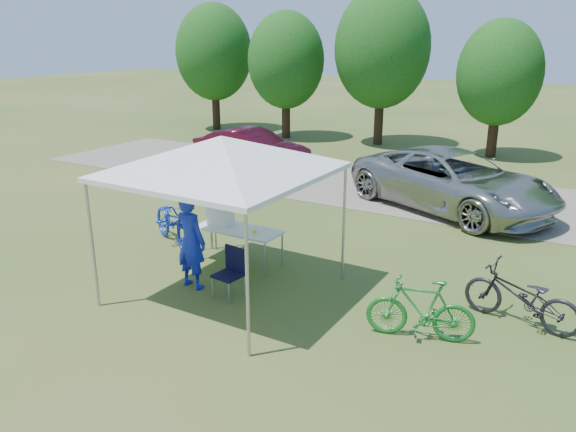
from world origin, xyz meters
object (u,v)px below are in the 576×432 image
object	(u,v)px
folding_chair	(232,268)
bike_dark	(521,297)
bike_blue	(173,222)
cyclist	(191,241)
minivan	(453,180)
cooler	(220,216)
bike_green	(420,309)
folding_table	(238,231)
sedan	(252,149)

from	to	relation	value
folding_chair	bike_dark	distance (m)	4.62
bike_blue	bike_dark	bearing A→B (deg)	-60.53
cyclist	minivan	size ratio (longest dim) A/B	0.32
bike_blue	minivan	size ratio (longest dim) A/B	0.37
cooler	bike_green	world-z (taller)	cooler
folding_table	bike_green	xyz separation A→B (m)	(3.95, -1.01, -0.19)
bike_green	minivan	world-z (taller)	minivan
folding_table	folding_chair	bearing A→B (deg)	-59.16
folding_table	sedan	xyz separation A→B (m)	(-4.29, 6.77, 0.02)
bike_green	cyclist	bearing A→B (deg)	-101.27
bike_dark	cooler	bearing A→B (deg)	-78.48
bike_blue	sedan	xyz separation A→B (m)	(-2.54, 6.68, 0.16)
cooler	cyclist	size ratio (longest dim) A/B	0.29
folding_chair	sedan	size ratio (longest dim) A/B	0.21
bike_green	sedan	xyz separation A→B (m)	(-8.25, 7.78, 0.20)
folding_table	bike_blue	world-z (taller)	bike_blue
folding_chair	cooler	size ratio (longest dim) A/B	1.72
bike_blue	bike_green	world-z (taller)	bike_blue
cyclist	cooler	bearing A→B (deg)	-70.12
bike_dark	sedan	distance (m)	11.51
folding_chair	minivan	world-z (taller)	minivan
folding_table	cooler	xyz separation A→B (m)	(-0.42, -0.00, 0.22)
cooler	minivan	xyz separation A→B (m)	(3.04, 5.61, -0.11)
folding_table	bike_dark	world-z (taller)	bike_dark
bike_dark	minivan	world-z (taller)	minivan
folding_chair	cyclist	distance (m)	0.88
folding_chair	bike_green	size ratio (longest dim) A/B	0.54
folding_chair	cooler	xyz separation A→B (m)	(-1.17, 1.25, 0.38)
folding_chair	minivan	xyz separation A→B (m)	(1.86, 6.87, 0.27)
cooler	bike_blue	distance (m)	1.37
bike_dark	folding_table	bearing A→B (deg)	-78.33
bike_dark	bike_blue	bearing A→B (deg)	-79.51
cooler	cyclist	distance (m)	1.38
folding_table	cooler	size ratio (longest dim) A/B	3.45
bike_green	sedan	bearing A→B (deg)	-149.07
folding_table	cyclist	xyz separation A→B (m)	(-0.06, -1.33, 0.20)
bike_green	bike_blue	bearing A→B (deg)	-116.63
bike_dark	cyclist	bearing A→B (deg)	-64.17
folding_table	cyclist	bearing A→B (deg)	-92.52
cooler	sedan	bearing A→B (deg)	119.74
cyclist	bike_blue	bearing A→B (deg)	-35.43
folding_table	minivan	bearing A→B (deg)	65.04
cooler	bike_green	distance (m)	4.51
folding_chair	bike_blue	xyz separation A→B (m)	(-2.50, 1.34, 0.02)
folding_chair	bike_blue	bearing A→B (deg)	158.82
folding_chair	bike_dark	world-z (taller)	bike_dark
folding_table	cooler	distance (m)	0.48
bike_blue	folding_table	bearing A→B (deg)	-64.01
bike_blue	cooler	bearing A→B (deg)	-64.88
folding_table	bike_dark	size ratio (longest dim) A/B	0.96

